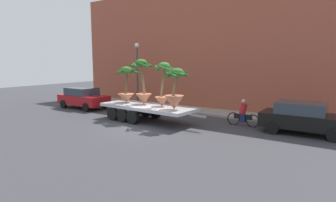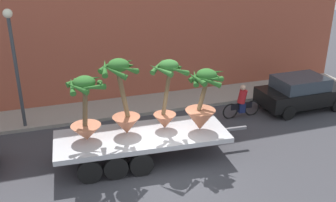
{
  "view_description": "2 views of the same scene",
  "coord_description": "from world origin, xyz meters",
  "px_view_note": "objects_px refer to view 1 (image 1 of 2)",
  "views": [
    {
      "loc": [
        9.81,
        -11.64,
        3.63
      ],
      "look_at": [
        0.49,
        2.0,
        1.27
      ],
      "focal_mm": 30.24,
      "sensor_mm": 36.0,
      "label": 1
    },
    {
      "loc": [
        -3.52,
        -10.2,
        7.16
      ],
      "look_at": [
        0.55,
        2.04,
        1.86
      ],
      "focal_mm": 40.66,
      "sensor_mm": 36.0,
      "label": 2
    }
  ],
  "objects_px": {
    "parked_car": "(304,118)",
    "street_lamp": "(137,66)",
    "potted_palm_rear": "(126,86)",
    "potted_palm_front": "(163,84)",
    "potted_palm_extra": "(143,84)",
    "potted_palm_middle": "(175,92)",
    "cyclist": "(243,114)",
    "trailing_car": "(83,98)",
    "flatbed_trailer": "(144,108)"
  },
  "relations": [
    {
      "from": "parked_car",
      "to": "street_lamp",
      "type": "bearing_deg",
      "value": 171.76
    },
    {
      "from": "potted_palm_rear",
      "to": "potted_palm_front",
      "type": "distance_m",
      "value": 2.85
    },
    {
      "from": "parked_car",
      "to": "potted_palm_extra",
      "type": "bearing_deg",
      "value": -168.25
    },
    {
      "from": "potted_palm_rear",
      "to": "potted_palm_middle",
      "type": "distance_m",
      "value": 4.03
    },
    {
      "from": "cyclist",
      "to": "street_lamp",
      "type": "bearing_deg",
      "value": 169.21
    },
    {
      "from": "potted_palm_middle",
      "to": "street_lamp",
      "type": "height_order",
      "value": "street_lamp"
    },
    {
      "from": "cyclist",
      "to": "trailing_car",
      "type": "relative_size",
      "value": 0.45
    },
    {
      "from": "flatbed_trailer",
      "to": "potted_palm_extra",
      "type": "height_order",
      "value": "potted_palm_extra"
    },
    {
      "from": "potted_palm_rear",
      "to": "street_lamp",
      "type": "distance_m",
      "value": 4.45
    },
    {
      "from": "cyclist",
      "to": "street_lamp",
      "type": "distance_m",
      "value": 9.7
    },
    {
      "from": "flatbed_trailer",
      "to": "parked_car",
      "type": "relative_size",
      "value": 1.71
    },
    {
      "from": "potted_palm_middle",
      "to": "cyclist",
      "type": "distance_m",
      "value": 4.03
    },
    {
      "from": "trailing_car",
      "to": "street_lamp",
      "type": "relative_size",
      "value": 0.84
    },
    {
      "from": "trailing_car",
      "to": "potted_palm_front",
      "type": "bearing_deg",
      "value": -5.39
    },
    {
      "from": "potted_palm_rear",
      "to": "potted_palm_extra",
      "type": "relative_size",
      "value": 0.83
    },
    {
      "from": "flatbed_trailer",
      "to": "potted_palm_extra",
      "type": "bearing_deg",
      "value": 140.32
    },
    {
      "from": "potted_palm_rear",
      "to": "parked_car",
      "type": "bearing_deg",
      "value": 10.61
    },
    {
      "from": "potted_palm_front",
      "to": "flatbed_trailer",
      "type": "bearing_deg",
      "value": -171.52
    },
    {
      "from": "potted_palm_front",
      "to": "trailing_car",
      "type": "relative_size",
      "value": 0.63
    },
    {
      "from": "trailing_car",
      "to": "parked_car",
      "type": "bearing_deg",
      "value": 4.21
    },
    {
      "from": "flatbed_trailer",
      "to": "potted_palm_extra",
      "type": "distance_m",
      "value": 1.5
    },
    {
      "from": "street_lamp",
      "to": "cyclist",
      "type": "bearing_deg",
      "value": -10.79
    },
    {
      "from": "cyclist",
      "to": "trailing_car",
      "type": "height_order",
      "value": "trailing_car"
    },
    {
      "from": "potted_palm_extra",
      "to": "street_lamp",
      "type": "height_order",
      "value": "street_lamp"
    },
    {
      "from": "trailing_car",
      "to": "potted_palm_middle",
      "type": "bearing_deg",
      "value": -7.72
    },
    {
      "from": "trailing_car",
      "to": "street_lamp",
      "type": "bearing_deg",
      "value": 44.23
    },
    {
      "from": "cyclist",
      "to": "parked_car",
      "type": "relative_size",
      "value": 0.44
    },
    {
      "from": "potted_palm_extra",
      "to": "street_lamp",
      "type": "relative_size",
      "value": 0.57
    },
    {
      "from": "potted_palm_extra",
      "to": "trailing_car",
      "type": "relative_size",
      "value": 0.67
    },
    {
      "from": "potted_palm_front",
      "to": "street_lamp",
      "type": "bearing_deg",
      "value": 144.02
    },
    {
      "from": "potted_palm_extra",
      "to": "flatbed_trailer",
      "type": "bearing_deg",
      "value": -39.68
    },
    {
      "from": "potted_palm_rear",
      "to": "parked_car",
      "type": "relative_size",
      "value": 0.55
    },
    {
      "from": "street_lamp",
      "to": "potted_palm_middle",
      "type": "bearing_deg",
      "value": -33.78
    },
    {
      "from": "potted_palm_rear",
      "to": "cyclist",
      "type": "bearing_deg",
      "value": 15.35
    },
    {
      "from": "flatbed_trailer",
      "to": "street_lamp",
      "type": "height_order",
      "value": "street_lamp"
    },
    {
      "from": "potted_palm_front",
      "to": "cyclist",
      "type": "xyz_separation_m",
      "value": [
        4.14,
        1.91,
        -1.6
      ]
    },
    {
      "from": "flatbed_trailer",
      "to": "parked_car",
      "type": "xyz_separation_m",
      "value": [
        8.49,
        2.07,
        0.06
      ]
    },
    {
      "from": "cyclist",
      "to": "street_lamp",
      "type": "relative_size",
      "value": 0.38
    },
    {
      "from": "trailing_car",
      "to": "potted_palm_rear",
      "type": "bearing_deg",
      "value": -8.36
    },
    {
      "from": "parked_car",
      "to": "trailing_car",
      "type": "distance_m",
      "value": 15.31
    },
    {
      "from": "potted_palm_middle",
      "to": "parked_car",
      "type": "bearing_deg",
      "value": 21.31
    },
    {
      "from": "parked_car",
      "to": "trailing_car",
      "type": "bearing_deg",
      "value": -175.79
    },
    {
      "from": "trailing_car",
      "to": "street_lamp",
      "type": "height_order",
      "value": "street_lamp"
    },
    {
      "from": "cyclist",
      "to": "street_lamp",
      "type": "xyz_separation_m",
      "value": [
        -9.19,
        1.75,
        2.56
      ]
    },
    {
      "from": "flatbed_trailer",
      "to": "street_lamp",
      "type": "xyz_separation_m",
      "value": [
        -3.79,
        3.85,
        2.47
      ]
    },
    {
      "from": "street_lamp",
      "to": "flatbed_trailer",
      "type": "bearing_deg",
      "value": -45.47
    },
    {
      "from": "potted_palm_rear",
      "to": "cyclist",
      "type": "xyz_separation_m",
      "value": [
        6.98,
        1.92,
        -1.36
      ]
    },
    {
      "from": "cyclist",
      "to": "potted_palm_rear",
      "type": "bearing_deg",
      "value": -164.65
    },
    {
      "from": "cyclist",
      "to": "parked_car",
      "type": "height_order",
      "value": "parked_car"
    },
    {
      "from": "potted_palm_front",
      "to": "trailing_car",
      "type": "bearing_deg",
      "value": 174.61
    }
  ]
}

